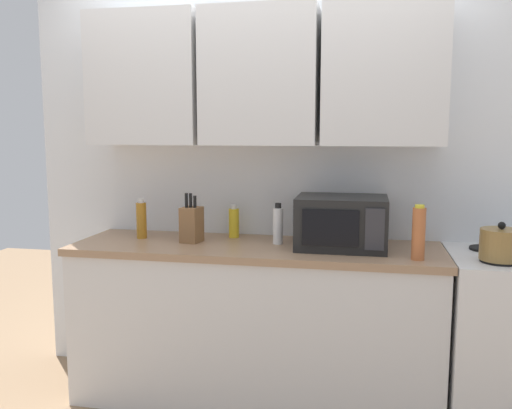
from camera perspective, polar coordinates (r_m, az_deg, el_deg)
wall_back_with_cabinets at (r=3.18m, az=0.79°, el=8.48°), size 2.91×0.38×2.60m
counter_run at (r=3.14m, az=-0.06°, el=-12.30°), size 2.04×0.63×0.90m
kettle at (r=2.86m, az=24.37°, el=-3.85°), size 0.19×0.19×0.19m
microwave at (r=2.95m, az=9.00°, el=-1.87°), size 0.48×0.37×0.28m
knife_block at (r=3.10m, az=-6.81°, el=-2.05°), size 0.12×0.13×0.28m
bottle_amber_vinegar at (r=3.25m, az=-11.98°, el=-1.58°), size 0.06×0.06×0.24m
bottle_spice_jar at (r=2.77m, az=16.76°, el=-2.91°), size 0.06×0.06×0.27m
bottle_yellow_mustard at (r=3.22m, az=-2.35°, el=-1.89°), size 0.06×0.06×0.20m
bottle_white_jar at (r=3.03m, az=2.34°, el=-2.18°), size 0.06×0.06×0.23m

